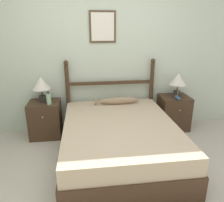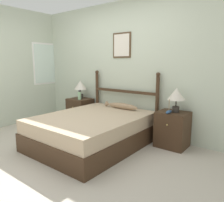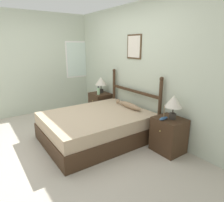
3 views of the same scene
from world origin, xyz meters
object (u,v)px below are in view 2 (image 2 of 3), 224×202
(fish_pillow, at_px, (121,106))
(table_lamp_right, at_px, (176,95))
(bottle, at_px, (79,95))
(bed, at_px, (93,130))
(nightstand_right, at_px, (172,129))
(nightstand_left, at_px, (80,111))
(table_lamp_left, at_px, (80,86))
(model_boat, at_px, (169,112))

(fish_pillow, bearing_deg, table_lamp_right, 2.99)
(table_lamp_right, relative_size, bottle, 1.90)
(bed, xyz_separation_m, nightstand_right, (1.09, 0.76, 0.04))
(table_lamp_right, bearing_deg, nightstand_left, -179.56)
(table_lamp_right, distance_m, bottle, 2.12)
(bed, relative_size, fish_pillow, 2.65)
(fish_pillow, bearing_deg, bottle, -176.44)
(nightstand_left, xyz_separation_m, table_lamp_right, (2.20, 0.02, 0.57))
(fish_pillow, bearing_deg, table_lamp_left, 176.00)
(model_boat, bearing_deg, bottle, 179.12)
(nightstand_right, distance_m, bottle, 2.11)
(nightstand_left, height_order, nightstand_right, same)
(table_lamp_right, xyz_separation_m, model_boat, (-0.05, -0.15, -0.25))
(bed, distance_m, table_lamp_left, 1.50)
(table_lamp_left, bearing_deg, bed, -35.93)
(nightstand_left, height_order, model_boat, model_boat)
(bed, distance_m, nightstand_left, 1.33)
(bed, xyz_separation_m, fish_pillow, (0.08, 0.72, 0.32))
(nightstand_left, relative_size, bottle, 2.81)
(nightstand_right, bearing_deg, fish_pillow, -177.87)
(bed, height_order, fish_pillow, fish_pillow)
(bed, xyz_separation_m, bottle, (-0.99, 0.65, 0.43))
(table_lamp_right, relative_size, fish_pillow, 0.55)
(nightstand_right, bearing_deg, table_lamp_left, 178.82)
(bed, height_order, table_lamp_left, table_lamp_left)
(table_lamp_left, bearing_deg, table_lamp_right, -0.73)
(bed, height_order, table_lamp_right, table_lamp_right)
(table_lamp_right, bearing_deg, bottle, -176.72)
(nightstand_left, distance_m, fish_pillow, 1.20)
(fish_pillow, bearing_deg, nightstand_right, 2.13)
(table_lamp_left, bearing_deg, nightstand_right, -1.18)
(nightstand_right, relative_size, table_lamp_left, 1.48)
(bed, bearing_deg, nightstand_left, 145.14)
(table_lamp_left, bearing_deg, nightstand_left, -65.91)
(bed, bearing_deg, table_lamp_left, 144.07)
(nightstand_left, bearing_deg, fish_pillow, -1.85)
(nightstand_left, distance_m, bottle, 0.41)
(bed, height_order, nightstand_right, nightstand_right)
(nightstand_right, xyz_separation_m, table_lamp_left, (-2.19, 0.05, 0.57))
(bottle, relative_size, fish_pillow, 0.29)
(bed, xyz_separation_m, nightstand_left, (-1.09, 0.76, 0.04))
(table_lamp_left, relative_size, table_lamp_right, 1.00)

